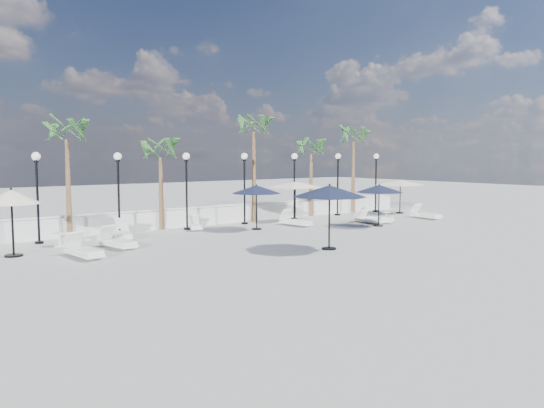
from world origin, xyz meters
TOP-DOWN VIEW (x-y plane):
  - ground at (0.00, 0.00)m, footprint 100.00×100.00m
  - balustrade at (0.00, 7.50)m, footprint 26.00×0.30m
  - lamppost_0 at (-10.50, 6.50)m, footprint 0.36×0.36m
  - lamppost_1 at (-7.00, 6.50)m, footprint 0.36×0.36m
  - lamppost_2 at (-3.50, 6.50)m, footprint 0.36×0.36m
  - lamppost_3 at (0.00, 6.50)m, footprint 0.36×0.36m
  - lamppost_4 at (3.50, 6.50)m, footprint 0.36×0.36m
  - lamppost_5 at (7.00, 6.50)m, footprint 0.36×0.36m
  - lamppost_6 at (10.50, 6.50)m, footprint 0.36×0.36m
  - palm_0 at (-9.00, 7.30)m, footprint 2.60×2.60m
  - palm_1 at (-4.50, 7.30)m, footprint 2.60×2.60m
  - palm_2 at (1.20, 7.30)m, footprint 2.60×2.60m
  - palm_3 at (5.50, 7.30)m, footprint 2.60×2.60m
  - palm_4 at (9.20, 7.30)m, footprint 2.60×2.60m
  - lounger_0 at (-10.03, 2.25)m, footprint 0.90×2.13m
  - lounger_1 at (-8.31, 3.43)m, footprint 1.00×2.11m
  - lounger_2 at (-7.20, 5.59)m, footprint 1.23×2.13m
  - lounger_3 at (-3.20, 6.22)m, footprint 1.13×1.71m
  - lounger_4 at (1.71, 4.25)m, footprint 0.85×2.02m
  - lounger_5 at (5.63, 2.53)m, footprint 0.71×1.73m
  - lounger_6 at (5.98, 2.60)m, footprint 1.48×2.22m
  - lounger_7 at (9.87, 2.07)m, footprint 0.79×2.03m
  - side_table_0 at (-10.03, 5.19)m, footprint 0.57×0.57m
  - side_table_1 at (-8.62, 6.20)m, footprint 0.47×0.47m
  - side_table_2 at (7.43, 3.00)m, footprint 0.48×0.48m
  - parasol_navy_left at (-1.79, -1.96)m, footprint 2.94×2.94m
  - parasol_navy_mid at (-0.71, 4.41)m, footprint 2.54×2.54m
  - parasol_navy_right at (5.09, 1.51)m, footprint 2.49×2.49m
  - parasol_cream_sq_a at (3.32, 6.20)m, footprint 4.82×4.82m
  - parasol_cream_sq_b at (11.05, 4.92)m, footprint 4.59×4.59m
  - parasol_cream_small at (-12.00, 4.01)m, footprint 2.06×2.06m

SIDE VIEW (x-z plane):
  - ground at x=0.00m, z-range 0.00..0.00m
  - lounger_3 at x=-3.20m, z-range -0.10..0.51m
  - lounger_5 at x=5.63m, z-range -0.10..0.53m
  - lounger_4 at x=1.71m, z-range -0.12..0.61m
  - lounger_7 at x=9.87m, z-range -0.12..0.62m
  - lounger_1 at x=-8.31m, z-range -0.12..0.63m
  - lounger_2 at x=-7.20m, z-range -0.12..0.63m
  - lounger_0 at x=-10.03m, z-range -0.13..0.65m
  - lounger_6 at x=5.98m, z-range -0.13..0.67m
  - side_table_1 at x=-8.62m, z-range 0.05..0.50m
  - side_table_2 at x=7.43m, z-range 0.05..0.51m
  - side_table_0 at x=-10.03m, z-range 0.06..0.61m
  - balustrade at x=0.00m, z-range -0.04..0.97m
  - parasol_navy_right at x=5.09m, z-range 0.84..3.08m
  - parasol_navy_mid at x=-0.71m, z-range 0.86..3.14m
  - parasol_cream_sq_b at x=11.05m, z-range 0.98..3.28m
  - parasol_cream_small at x=-12.00m, z-range 0.90..3.42m
  - parasol_cream_sq_a at x=3.32m, z-range 1.01..3.37m
  - parasol_navy_left at x=-1.79m, z-range 0.99..3.59m
  - lamppost_0 at x=-10.50m, z-range 0.57..4.41m
  - lamppost_1 at x=-7.00m, z-range 0.57..4.41m
  - lamppost_2 at x=-3.50m, z-range 0.57..4.41m
  - lamppost_3 at x=0.00m, z-range 0.57..4.41m
  - lamppost_4 at x=3.50m, z-range 0.57..4.41m
  - lamppost_5 at x=7.00m, z-range 0.57..4.41m
  - lamppost_6 at x=10.50m, z-range 0.57..4.41m
  - palm_1 at x=-4.50m, z-range 1.40..6.10m
  - palm_3 at x=5.50m, z-range 1.50..6.40m
  - palm_0 at x=-9.00m, z-range 1.78..7.28m
  - palm_4 at x=9.20m, z-range 1.88..7.58m
  - palm_2 at x=1.20m, z-range 2.07..8.17m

